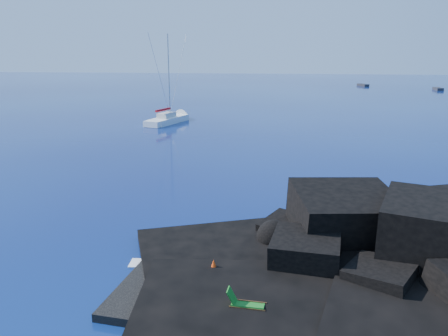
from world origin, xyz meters
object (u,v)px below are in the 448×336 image
Objects in this scene: sailboat at (169,123)px; deck_chair at (248,300)px; distant_boat_b at (438,90)px; marker_cone at (214,266)px; sunbather at (247,299)px; distant_boat_a at (363,86)px.

deck_chair is (15.25, -46.03, 0.83)m from sailboat.
distant_boat_b is (57.35, 65.38, 0.00)m from sailboat.
deck_chair reaches higher than distant_boat_b.
deck_chair is at bearing -108.13° from distant_boat_b.
sunbather is at bearing -53.36° from marker_cone.
marker_cone is 117.11m from distant_boat_b.
sunbather is 118.57m from distant_boat_b.
distant_boat_a is 0.95× the size of distant_boat_b.
sailboat is 86.97m from distant_boat_b.
distant_boat_a is at bearing 147.01° from distant_boat_b.
deck_chair is at bearing -58.29° from marker_cone.
marker_cone is at bearing -109.43° from distant_boat_b.
distant_boat_a is 21.57m from distant_boat_b.
deck_chair reaches higher than marker_cone.
deck_chair is 119.11m from distant_boat_b.
distant_boat_a is at bearing 82.43° from deck_chair.
marker_cone is at bearing -56.09° from sailboat.
sailboat reaches higher than marker_cone.
deck_chair is at bearing -120.18° from distant_boat_a.
deck_chair reaches higher than distant_boat_a.
distant_boat_a is (26.31, 121.13, -0.66)m from marker_cone.
marker_cone is 0.12× the size of distant_boat_b.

